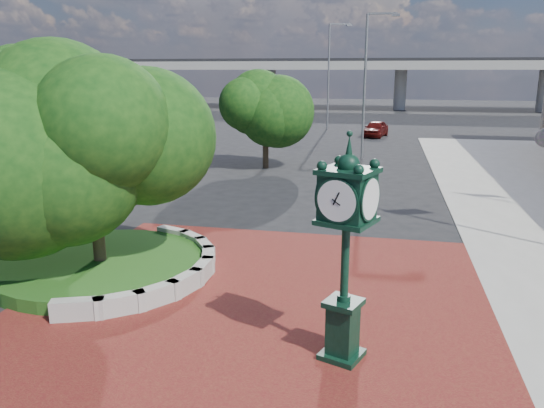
{
  "coord_description": "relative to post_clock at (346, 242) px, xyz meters",
  "views": [
    {
      "loc": [
        3.12,
        -13.51,
        5.89
      ],
      "look_at": [
        -0.08,
        1.5,
        1.99
      ],
      "focal_mm": 35.0,
      "sensor_mm": 36.0,
      "label": 1
    }
  ],
  "objects": [
    {
      "name": "overpass",
      "position": [
        -2.69,
        73.43,
        3.96
      ],
      "size": [
        90.0,
        12.0,
        7.5
      ],
      "color": "#9E9B93",
      "rests_on": "ground"
    },
    {
      "name": "street_lamp_near",
      "position": [
        -0.61,
        26.43,
        2.96
      ],
      "size": [
        2.12,
        0.27,
        9.45
      ],
      "color": "slate",
      "rests_on": "ground"
    },
    {
      "name": "street_lamp_far",
      "position": [
        -5.01,
        45.1,
        3.49
      ],
      "size": [
        2.28,
        0.83,
        10.36
      ],
      "color": "slate",
      "rests_on": "ground"
    },
    {
      "name": "grass_bed",
      "position": [
        -7.47,
        3.43,
        -2.38
      ],
      "size": [
        6.1,
        6.1,
        0.4
      ],
      "primitive_type": "cylinder",
      "color": "#164F16",
      "rests_on": "ground"
    },
    {
      "name": "tree_planter",
      "position": [
        -7.47,
        3.43,
        1.14
      ],
      "size": [
        5.2,
        5.2,
        6.33
      ],
      "color": "#38281C",
      "rests_on": "ground"
    },
    {
      "name": "planter_wall",
      "position": [
        -5.18,
        3.43,
        -2.31
      ],
      "size": [
        2.96,
        6.77,
        0.54
      ],
      "color": "#9E9B93",
      "rests_on": "ground"
    },
    {
      "name": "ground",
      "position": [
        -2.47,
        3.43,
        -2.58
      ],
      "size": [
        200.0,
        200.0,
        0.0
      ],
      "primitive_type": "plane",
      "color": "black",
      "rests_on": "ground"
    },
    {
      "name": "parked_car",
      "position": [
        -0.21,
        38.95,
        -1.86
      ],
      "size": [
        2.55,
        4.48,
        1.44
      ],
      "primitive_type": "imported",
      "rotation": [
        0.0,
        0.0,
        -0.21
      ],
      "color": "#4D0D0B",
      "rests_on": "ground"
    },
    {
      "name": "tree_street",
      "position": [
        -6.47,
        21.43,
        0.66
      ],
      "size": [
        4.4,
        4.4,
        5.45
      ],
      "color": "#38281C",
      "rests_on": "ground"
    },
    {
      "name": "plaza",
      "position": [
        -2.47,
        2.43,
        -2.56
      ],
      "size": [
        12.0,
        12.0,
        0.04
      ],
      "primitive_type": "cube",
      "color": "maroon",
      "rests_on": "ground"
    },
    {
      "name": "post_clock",
      "position": [
        0.0,
        0.0,
        0.0
      ],
      "size": [
        1.2,
        1.2,
        4.7
      ],
      "color": "black",
      "rests_on": "ground"
    }
  ]
}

